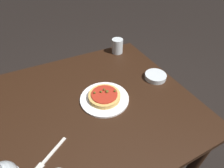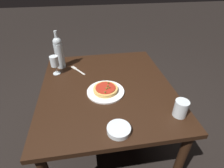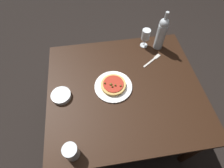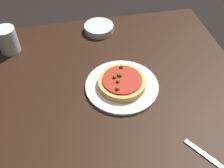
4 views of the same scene
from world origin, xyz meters
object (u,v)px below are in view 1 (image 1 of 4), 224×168
dinner_plate (105,98)px  side_bowl (155,76)px  pizza (104,96)px  fork (47,159)px  water_cup (117,46)px  dining_table (91,112)px

dinner_plate → side_bowl: 0.38m
pizza → fork: pizza is taller
dinner_plate → fork: 0.42m
water_cup → fork: size_ratio=0.64×
water_cup → fork: water_cup is taller
dining_table → fork: bearing=-140.7°
dining_table → water_cup: bearing=46.3°
side_bowl → fork: size_ratio=0.79×
dining_table → side_bowl: (0.46, 0.01, 0.10)m
dining_table → water_cup: water_cup is taller
dining_table → dinner_plate: 0.13m
dinner_plate → water_cup: size_ratio=2.48×
side_bowl → dining_table: bearing=-179.0°
water_cup → fork: 0.93m
dinner_plate → fork: size_ratio=1.59×
water_cup → dining_table: bearing=-133.7°
dinner_plate → side_bowl: size_ratio=2.01×
dinner_plate → pizza: size_ratio=1.54×
water_cup → side_bowl: size_ratio=0.81×
pizza → side_bowl: size_ratio=1.31×
dining_table → fork: (-0.28, -0.23, 0.09)m
dining_table → fork: fork is taller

